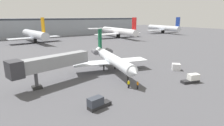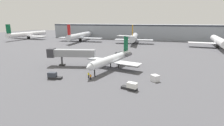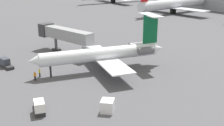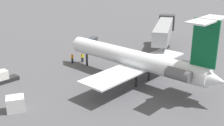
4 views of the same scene
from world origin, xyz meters
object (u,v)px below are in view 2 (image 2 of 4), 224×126
(baggage_tug_lead, at_px, (53,76))
(parked_airliner_west_mid, at_px, (80,36))
(ground_crew_marshaller, at_px, (89,75))
(parked_airliner_east_mid, at_px, (219,41))
(cargo_container_uld, at_px, (155,78))
(baggage_tug_trailing, at_px, (131,87))
(ground_crew_loader, at_px, (91,77))
(parked_airliner_west_end, at_px, (28,34))
(parked_airliner_centre, at_px, (134,37))
(jet_bridge, at_px, (68,53))
(regional_jet, at_px, (113,58))

(baggage_tug_lead, bearing_deg, parked_airliner_west_mid, 112.53)
(ground_crew_marshaller, bearing_deg, parked_airliner_east_mid, 55.52)
(cargo_container_uld, height_order, parked_airliner_east_mid, parked_airliner_east_mid)
(baggage_tug_lead, bearing_deg, parked_airliner_east_mid, 52.26)
(baggage_tug_trailing, bearing_deg, parked_airliner_east_mid, 64.78)
(ground_crew_loader, distance_m, baggage_tug_trailing, 12.97)
(baggage_tug_lead, xyz_separation_m, parked_airliner_west_mid, (-34.96, 84.28, 3.59))
(parked_airliner_west_mid, bearing_deg, ground_crew_loader, -60.91)
(parked_airliner_west_end, xyz_separation_m, parked_airliner_west_mid, (53.21, -3.06, 0.19))
(parked_airliner_centre, bearing_deg, parked_airliner_east_mid, -6.21)
(cargo_container_uld, xyz_separation_m, parked_airliner_west_mid, (-63.12, 77.66, 3.54))
(ground_crew_marshaller, bearing_deg, parked_airliner_west_mid, 118.83)
(jet_bridge, bearing_deg, baggage_tug_lead, -76.36)
(ground_crew_loader, bearing_deg, baggage_tug_trailing, -17.42)
(baggage_tug_lead, distance_m, parked_airliner_west_end, 124.16)
(parked_airliner_west_end, bearing_deg, parked_airliner_west_mid, -3.29)
(jet_bridge, bearing_deg, cargo_container_uld, -14.04)
(ground_crew_loader, relative_size, baggage_tug_trailing, 0.40)
(ground_crew_marshaller, height_order, parked_airliner_east_mid, parked_airliner_east_mid)
(jet_bridge, bearing_deg, regional_jet, 4.92)
(regional_jet, distance_m, jet_bridge, 16.74)
(cargo_container_uld, xyz_separation_m, parked_airliner_west_end, (-116.33, 80.72, 3.35))
(regional_jet, distance_m, parked_airliner_west_mid, 83.53)
(parked_airliner_centre, xyz_separation_m, parked_airliner_east_mid, (52.37, -5.70, -0.07))
(cargo_container_uld, relative_size, parked_airliner_west_mid, 0.07)
(regional_jet, bearing_deg, ground_crew_loader, -100.52)
(cargo_container_uld, bearing_deg, jet_bridge, 165.96)
(regional_jet, bearing_deg, parked_airliner_west_end, 144.84)
(baggage_tug_lead, relative_size, parked_airliner_west_end, 0.10)
(ground_crew_loader, distance_m, parked_airliner_west_mid, 93.77)
(cargo_container_uld, distance_m, parked_airliner_west_end, 141.63)
(parked_airliner_west_mid, xyz_separation_m, parked_airliner_east_mid, (95.42, -6.16, -0.06))
(parked_airliner_west_mid, distance_m, parked_airliner_east_mid, 95.62)
(ground_crew_marshaller, relative_size, ground_crew_loader, 1.00)
(regional_jet, xyz_separation_m, parked_airliner_west_end, (-101.29, 71.36, 0.64))
(ground_crew_marshaller, bearing_deg, ground_crew_loader, -47.54)
(parked_airliner_east_mid, bearing_deg, jet_bridge, -135.19)
(regional_jet, height_order, parked_airliner_west_mid, parked_airliner_west_mid)
(regional_jet, bearing_deg, parked_airliner_centre, 94.24)
(baggage_tug_trailing, bearing_deg, parked_airliner_west_end, 141.37)
(ground_crew_marshaller, distance_m, parked_airliner_west_end, 128.51)
(regional_jet, height_order, ground_crew_loader, regional_jet)
(parked_airliner_west_end, bearing_deg, parked_airliner_east_mid, -3.55)
(cargo_container_uld, xyz_separation_m, parked_airliner_east_mid, (32.31, 71.50, 3.48))
(ground_crew_marshaller, height_order, parked_airliner_centre, parked_airliner_centre)
(baggage_tug_trailing, distance_m, parked_airliner_centre, 86.67)
(baggage_tug_lead, distance_m, parked_airliner_centre, 84.29)
(ground_crew_loader, xyz_separation_m, baggage_tug_lead, (-10.59, -2.40, -0.02))
(parked_airliner_west_end, bearing_deg, ground_crew_marshaller, -40.60)
(jet_bridge, bearing_deg, parked_airliner_west_mid, 114.26)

